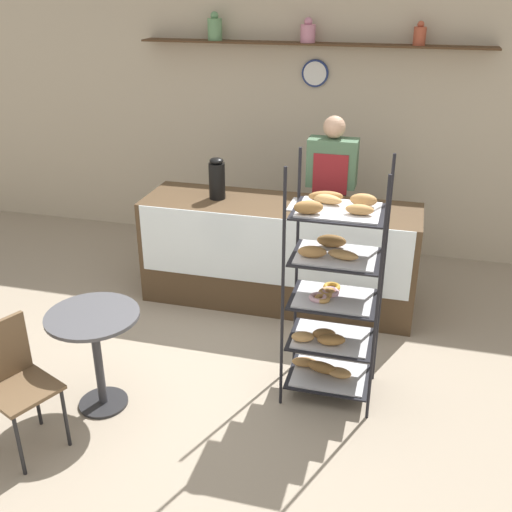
{
  "coord_description": "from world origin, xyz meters",
  "views": [
    {
      "loc": [
        1.07,
        -3.59,
        2.74
      ],
      "look_at": [
        0.0,
        0.44,
        0.81
      ],
      "focal_mm": 42.0,
      "sensor_mm": 36.0,
      "label": 1
    }
  ],
  "objects": [
    {
      "name": "cafe_chair",
      "position": [
        -1.16,
        -1.05,
        0.53
      ],
      "size": [
        0.5,
        0.5,
        0.87
      ],
      "rotation": [
        0.0,
        0.0,
        7.44
      ],
      "color": "black",
      "rests_on": "ground_plane"
    },
    {
      "name": "coffee_carafe",
      "position": [
        -0.57,
        1.24,
        1.14
      ],
      "size": [
        0.15,
        0.15,
        0.37
      ],
      "color": "black",
      "rests_on": "display_counter"
    },
    {
      "name": "pastry_rack",
      "position": [
        0.64,
        -0.0,
        0.81
      ],
      "size": [
        0.63,
        0.48,
        1.74
      ],
      "color": "black",
      "rests_on": "ground_plane"
    },
    {
      "name": "back_wall",
      "position": [
        -0.0,
        2.67,
        1.36
      ],
      "size": [
        10.0,
        0.3,
        2.7
      ],
      "color": "beige",
      "rests_on": "ground_plane"
    },
    {
      "name": "cafe_table",
      "position": [
        -0.85,
        -0.57,
        0.55
      ],
      "size": [
        0.62,
        0.62,
        0.73
      ],
      "color": "#262628",
      "rests_on": "ground_plane"
    },
    {
      "name": "display_counter",
      "position": [
        0.0,
        1.24,
        0.48
      ],
      "size": [
        2.45,
        0.72,
        0.96
      ],
      "color": "#4C3823",
      "rests_on": "ground_plane"
    },
    {
      "name": "ground_plane",
      "position": [
        0.0,
        0.0,
        0.0
      ],
      "size": [
        14.0,
        14.0,
        0.0
      ],
      "primitive_type": "plane",
      "color": "gray"
    },
    {
      "name": "person_worker",
      "position": [
        0.37,
        1.77,
        0.89
      ],
      "size": [
        0.45,
        0.23,
        1.64
      ],
      "color": "#282833",
      "rests_on": "ground_plane"
    },
    {
      "name": "donut_tray_counter",
      "position": [
        0.35,
        1.24,
        0.97
      ],
      "size": [
        0.43,
        0.33,
        0.05
      ],
      "color": "silver",
      "rests_on": "display_counter"
    }
  ]
}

